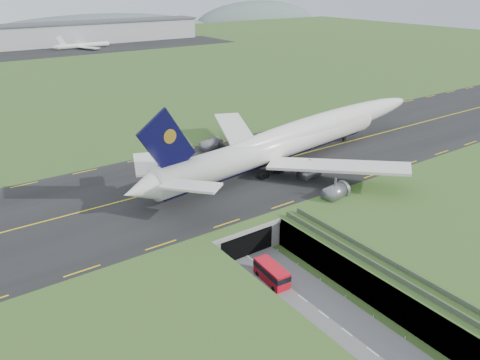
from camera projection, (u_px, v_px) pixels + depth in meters
ground at (273, 276)px, 84.64m from camera, size 900.00×900.00×0.00m
airfield_deck at (273, 262)px, 83.45m from camera, size 800.00×800.00×6.00m
trench_road at (301, 297)px, 78.95m from camera, size 12.00×75.00×0.20m
taxiway at (184, 185)px, 107.09m from camera, size 800.00×44.00×0.18m
tunnel_portal at (222, 224)px, 95.91m from camera, size 17.00×22.30×6.00m
guideway at (404, 283)px, 73.92m from camera, size 3.00×53.00×7.05m
jumbo_jet at (297, 138)px, 120.49m from camera, size 103.12×64.30×21.47m
shuttle_tram at (272, 273)px, 82.58m from camera, size 3.43×7.88×3.14m
distant_hills at (43, 40)px, 444.00m from camera, size 700.00×91.00×60.00m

